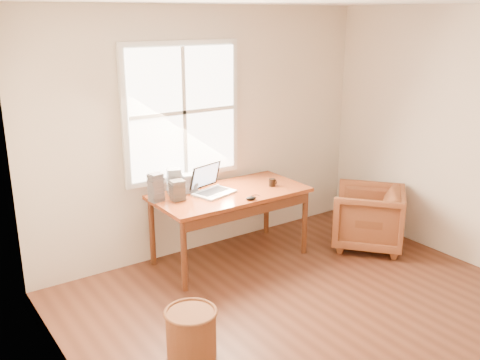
% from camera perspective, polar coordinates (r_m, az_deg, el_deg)
% --- Properties ---
extents(room_shell, '(4.04, 4.54, 2.64)m').
position_cam_1_polar(room_shell, '(4.12, 11.28, 0.28)').
color(room_shell, '#562D1D').
rests_on(room_shell, ground).
extents(desk, '(1.60, 0.80, 0.04)m').
position_cam_1_polar(desk, '(5.52, -1.08, -1.45)').
color(desk, brown).
rests_on(desk, room_shell).
extents(armchair, '(1.04, 1.05, 0.68)m').
position_cam_1_polar(armchair, '(6.12, 13.50, -3.89)').
color(armchair, brown).
rests_on(armchair, room_shell).
extents(wicker_stool, '(0.48, 0.48, 0.38)m').
position_cam_1_polar(wicker_stool, '(4.21, -5.22, -16.08)').
color(wicker_stool, brown).
rests_on(wicker_stool, room_shell).
extents(laptop, '(0.49, 0.50, 0.30)m').
position_cam_1_polar(laptop, '(5.40, -2.77, -0.02)').
color(laptop, silver).
rests_on(laptop, desk).
extents(mouse, '(0.12, 0.09, 0.04)m').
position_cam_1_polar(mouse, '(5.26, 1.19, -1.96)').
color(mouse, black).
rests_on(mouse, desk).
extents(coffee_mug, '(0.09, 0.09, 0.08)m').
position_cam_1_polar(coffee_mug, '(5.69, 3.45, -0.27)').
color(coffee_mug, black).
rests_on(coffee_mug, desk).
extents(cd_stack_a, '(0.17, 0.16, 0.27)m').
position_cam_1_polar(cd_stack_a, '(5.44, -7.06, -0.17)').
color(cd_stack_a, '#B2B7BD').
rests_on(cd_stack_a, desk).
extents(cd_stack_b, '(0.14, 0.13, 0.20)m').
position_cam_1_polar(cd_stack_b, '(5.27, -6.70, -1.08)').
color(cd_stack_b, black).
rests_on(cd_stack_b, desk).
extents(cd_stack_c, '(0.14, 0.13, 0.28)m').
position_cam_1_polar(cd_stack_c, '(5.27, -8.96, -0.74)').
color(cd_stack_c, gray).
rests_on(cd_stack_c, desk).
extents(cd_stack_d, '(0.16, 0.14, 0.19)m').
position_cam_1_polar(cd_stack_d, '(5.51, -5.50, -0.31)').
color(cd_stack_d, silver).
rests_on(cd_stack_d, desk).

